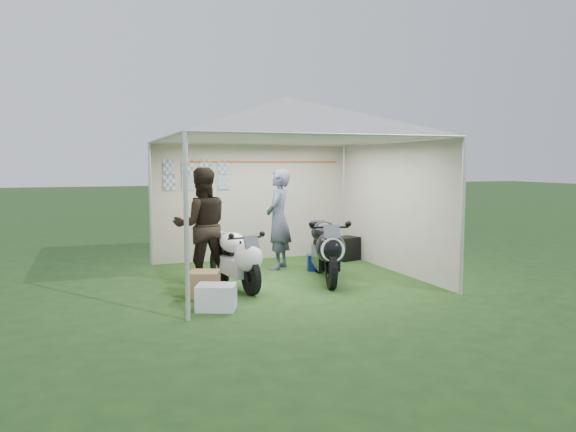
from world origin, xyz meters
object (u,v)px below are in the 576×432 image
at_px(canopy_tent, 286,123).
at_px(equipment_box, 346,248).
at_px(motorcycle_white, 236,257).
at_px(person_blue_jacket, 279,219).
at_px(motorcycle_black, 326,247).
at_px(crate_1, 204,284).
at_px(crate_0, 216,297).
at_px(person_dark_jacket, 202,226).
at_px(paddock_stand, 318,262).

height_order(canopy_tent, equipment_box, canopy_tent).
relative_size(motorcycle_white, person_blue_jacket, 0.98).
bearing_deg(motorcycle_black, equipment_box, 70.40).
height_order(motorcycle_black, crate_1, motorcycle_black).
bearing_deg(person_blue_jacket, motorcycle_black, 51.45).
relative_size(motorcycle_white, crate_1, 4.26).
relative_size(motorcycle_black, crate_0, 3.94).
bearing_deg(crate_0, equipment_box, 41.39).
xyz_separation_m(motorcycle_black, equipment_box, (1.19, 1.71, -0.32)).
bearing_deg(canopy_tent, equipment_box, 35.47).
distance_m(person_dark_jacket, crate_1, 1.20).
bearing_deg(motorcycle_white, motorcycle_black, -8.74).
height_order(canopy_tent, crate_0, canopy_tent).
height_order(person_blue_jacket, crate_1, person_blue_jacket).
height_order(person_dark_jacket, person_blue_jacket, person_dark_jacket).
bearing_deg(motorcycle_black, paddock_stand, 90.00).
xyz_separation_m(motorcycle_white, paddock_stand, (1.74, 0.89, -0.34)).
bearing_deg(crate_0, person_blue_jacket, 55.30).
bearing_deg(paddock_stand, crate_1, -150.95).
bearing_deg(crate_0, motorcycle_black, 29.36).
bearing_deg(motorcycle_white, crate_0, -125.27).
relative_size(equipment_box, crate_0, 0.92).
relative_size(motorcycle_white, person_dark_jacket, 0.95).
bearing_deg(motorcycle_white, equipment_box, 23.65).
bearing_deg(crate_1, crate_0, -89.71).
height_order(person_blue_jacket, equipment_box, person_blue_jacket).
bearing_deg(equipment_box, crate_1, -147.13).
distance_m(motorcycle_black, equipment_box, 2.11).
height_order(motorcycle_black, person_dark_jacket, person_dark_jacket).
height_order(motorcycle_white, person_blue_jacket, person_blue_jacket).
distance_m(motorcycle_white, paddock_stand, 1.98).
bearing_deg(person_dark_jacket, equipment_box, -158.95).
height_order(motorcycle_black, person_blue_jacket, person_blue_jacket).
relative_size(motorcycle_black, person_dark_jacket, 1.07).
relative_size(motorcycle_white, crate_0, 3.53).
xyz_separation_m(paddock_stand, equipment_box, (0.95, 0.82, 0.09)).
xyz_separation_m(person_dark_jacket, crate_1, (-0.15, -0.94, -0.74)).
relative_size(person_dark_jacket, equipment_box, 4.02).
bearing_deg(crate_1, person_blue_jacket, 44.80).
distance_m(motorcycle_black, paddock_stand, 1.01).
distance_m(motorcycle_white, crate_1, 0.77).
bearing_deg(person_dark_jacket, paddock_stand, -170.39).
height_order(paddock_stand, person_blue_jacket, person_blue_jacket).
height_order(person_dark_jacket, crate_1, person_dark_jacket).
distance_m(canopy_tent, motorcycle_black, 2.14).
distance_m(paddock_stand, crate_1, 2.65).
distance_m(canopy_tent, person_dark_jacket, 2.17).
height_order(motorcycle_black, crate_0, motorcycle_black).
height_order(person_dark_jacket, equipment_box, person_dark_jacket).
relative_size(canopy_tent, person_dark_jacket, 3.05).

